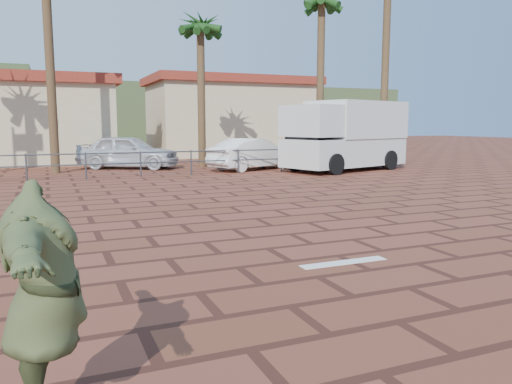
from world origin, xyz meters
TOP-DOWN VIEW (x-y plane):
  - ground at (0.00, 0.00)m, footprint 120.00×120.00m
  - paint_stripe at (0.70, -1.20)m, footprint 1.40×0.22m
  - guardrail at (0.00, 12.00)m, footprint 24.06×0.06m
  - palm_center at (3.50, 15.50)m, footprint 2.40×2.40m
  - palm_right at (9.00, 14.00)m, footprint 2.40×2.40m
  - building_east at (8.00, 24.00)m, footprint 10.60×6.60m
  - hill_front at (0.00, 50.00)m, footprint 70.00×18.00m
  - skateboarder at (-3.36, -3.89)m, footprint 0.61×1.99m
  - campervan at (8.90, 11.51)m, footprint 6.28×4.04m
  - car_silver at (0.14, 16.00)m, footprint 4.85×3.82m
  - car_white at (5.19, 13.32)m, footprint 4.49×2.92m
  - street_sign at (7.86, 11.96)m, footprint 0.45×0.08m

SIDE VIEW (x-z plane):
  - ground at x=0.00m, z-range 0.00..0.00m
  - paint_stripe at x=0.70m, z-range 0.00..0.01m
  - guardrail at x=0.00m, z-range 0.18..1.18m
  - car_white at x=5.19m, z-range 0.00..1.40m
  - car_silver at x=0.14m, z-range 0.00..1.55m
  - skateboarder at x=-3.36m, z-range 0.10..1.70m
  - street_sign at x=7.86m, z-range 0.44..2.68m
  - campervan at x=8.90m, z-range 0.08..3.10m
  - building_east at x=8.00m, z-range 0.04..5.04m
  - hill_front at x=0.00m, z-range 0.00..6.00m
  - palm_center at x=3.50m, z-range 2.49..10.24m
  - palm_right at x=9.00m, z-range 3.06..12.11m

